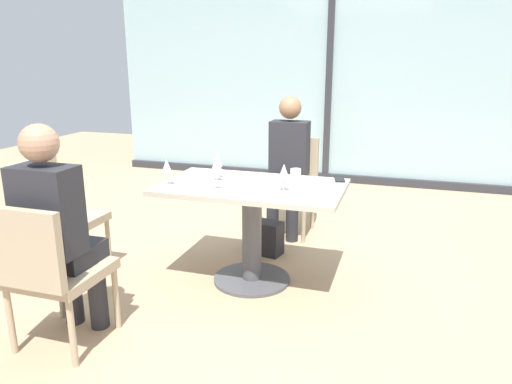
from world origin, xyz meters
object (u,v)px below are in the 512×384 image
object	(u,v)px
wine_glass_1	(217,161)
chair_side_end	(54,210)
wine_glass_0	(284,172)
chair_near_window	(290,179)
handbag_0	(264,237)
wine_glass_4	(217,163)
dining_table_main	(252,212)
coffee_cup	(296,175)
wine_glass_2	(214,170)
cell_phone_on_table	(340,180)
chair_front_left	(47,267)
person_front_left	(57,225)
wine_glass_3	(167,167)
person_near_window	(288,160)

from	to	relation	value
wine_glass_1	chair_side_end	bearing A→B (deg)	-160.67
wine_glass_0	wine_glass_1	world-z (taller)	same
chair_near_window	handbag_0	xyz separation A→B (m)	(-0.06, -0.63, -0.36)
wine_glass_4	dining_table_main	bearing A→B (deg)	-2.12
wine_glass_1	coffee_cup	size ratio (longest dim) A/B	2.06
dining_table_main	wine_glass_1	distance (m)	0.46
wine_glass_1	wine_glass_2	size ratio (longest dim) A/B	1.00
chair_near_window	chair_side_end	distance (m)	2.04
chair_side_end	cell_phone_on_table	xyz separation A→B (m)	(2.00, 0.62, 0.24)
dining_table_main	cell_phone_on_table	distance (m)	0.68
wine_glass_0	cell_phone_on_table	xyz separation A→B (m)	(0.31, 0.42, -0.13)
wine_glass_1	wine_glass_4	xyz separation A→B (m)	(0.03, -0.09, 0.00)
chair_front_left	chair_side_end	xyz separation A→B (m)	(-0.66, 0.85, 0.00)
person_front_left	chair_side_end	bearing A→B (deg)	131.84
person_front_left	handbag_0	world-z (taller)	person_front_left
chair_side_end	chair_front_left	bearing A→B (deg)	-52.04
dining_table_main	wine_glass_1	xyz separation A→B (m)	(-0.29, 0.10, 0.33)
dining_table_main	chair_side_end	xyz separation A→B (m)	(-1.44, -0.30, -0.03)
handbag_0	wine_glass_1	bearing A→B (deg)	-106.93
dining_table_main	coffee_cup	xyz separation A→B (m)	(0.27, 0.19, 0.25)
wine_glass_0	chair_front_left	bearing A→B (deg)	-134.54
coffee_cup	handbag_0	distance (m)	0.79
chair_front_left	wine_glass_2	size ratio (longest dim) A/B	4.70
wine_glass_3	wine_glass_2	bearing A→B (deg)	-1.60
dining_table_main	cell_phone_on_table	bearing A→B (deg)	29.17
chair_front_left	person_near_window	size ratio (longest dim) A/B	0.69
person_near_window	wine_glass_1	distance (m)	1.00
dining_table_main	chair_side_end	world-z (taller)	chair_side_end
wine_glass_2	wine_glass_4	bearing A→B (deg)	108.42
chair_front_left	person_front_left	size ratio (longest dim) A/B	0.69
person_near_window	wine_glass_1	xyz separation A→B (m)	(-0.29, -0.94, 0.16)
wine_glass_4	cell_phone_on_table	xyz separation A→B (m)	(0.83, 0.31, -0.13)
wine_glass_1	wine_glass_2	xyz separation A→B (m)	(0.10, -0.30, 0.00)
person_front_left	wine_glass_0	distance (m)	1.40
dining_table_main	wine_glass_0	distance (m)	0.43
chair_front_left	wine_glass_4	xyz separation A→B (m)	(0.51, 1.16, 0.37)
chair_front_left	person_front_left	world-z (taller)	person_front_left
chair_near_window	wine_glass_2	distance (m)	1.41
dining_table_main	chair_side_end	size ratio (longest dim) A/B	1.46
chair_front_left	wine_glass_0	distance (m)	1.51
coffee_cup	dining_table_main	bearing A→B (deg)	-144.87
coffee_cup	wine_glass_0	bearing A→B (deg)	-92.48
chair_near_window	wine_glass_3	xyz separation A→B (m)	(-0.55, -1.34, 0.37)
dining_table_main	chair_front_left	bearing A→B (deg)	-123.99
person_near_window	person_front_left	bearing A→B (deg)	-110.43
wine_glass_3	wine_glass_4	bearing A→B (deg)	35.06
chair_front_left	person_front_left	distance (m)	0.23
chair_near_window	coffee_cup	xyz separation A→B (m)	(0.27, -0.96, 0.28)
chair_near_window	chair_front_left	bearing A→B (deg)	-108.63
chair_near_window	handbag_0	size ratio (longest dim) A/B	2.90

